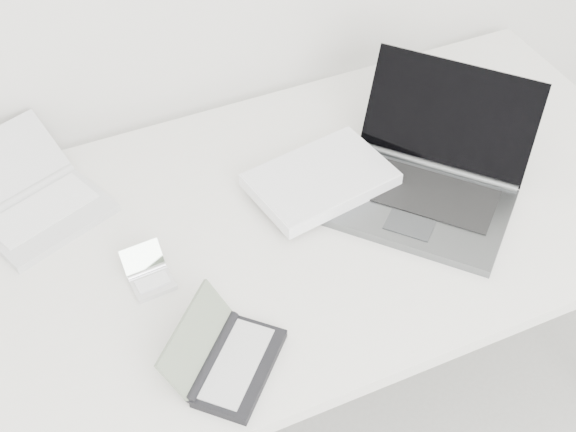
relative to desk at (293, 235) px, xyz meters
name	(u,v)px	position (x,y,z in m)	size (l,w,h in m)	color
desk	(293,235)	(0.00, 0.00, 0.00)	(1.60, 0.80, 0.73)	white
laptop_large	(387,180)	(0.20, -0.01, 0.08)	(0.59, 0.49, 0.22)	#5A5D5F
netbook_open_white	(34,202)	(-0.46, 0.24, 0.07)	(0.32, 0.35, 0.10)	silver
pda_silver	(150,277)	(-0.31, -0.04, 0.06)	(0.08, 0.10, 0.06)	silver
palmtop_charcoal	(228,360)	(-0.25, -0.27, 0.07)	(0.24, 0.24, 0.09)	black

